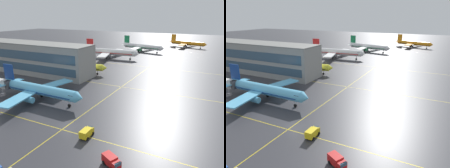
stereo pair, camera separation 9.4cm
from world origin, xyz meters
The scene contains 10 objects.
ground_plane centered at (0.00, 0.00, 0.00)m, with size 600.00×600.00×0.00m, color #333338.
airliner_front_gate centered at (-19.78, 10.46, 3.83)m, with size 35.98×31.13×11.22m.
airliner_second_row centered at (-29.63, 45.07, 3.50)m, with size 32.74×27.83×10.26m.
airliner_third_row centered at (-31.10, 87.29, 4.20)m, with size 39.57×34.09×12.30m.
airliner_far_left_stand centered at (-20.82, 122.24, 3.98)m, with size 37.28×31.66×11.66m.
airliner_far_right_stand centered at (7.77, 161.94, 3.65)m, with size 33.80×28.82×10.68m.
taxiway_markings centered at (0.00, 35.92, 0.00)m, with size 160.08×125.13×0.01m.
service_truck_red_van centered at (17.51, -8.77, 1.18)m, with size 4.50×3.51×2.10m.
service_truck_catering centered at (7.56, -2.05, 1.18)m, with size 2.23×4.16×2.10m.
terminal_building centered at (-54.50, 37.71, 7.52)m, with size 74.68×14.10×15.04m.
Camera 1 is at (33.09, -40.06, 28.24)m, focal length 34.45 mm.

